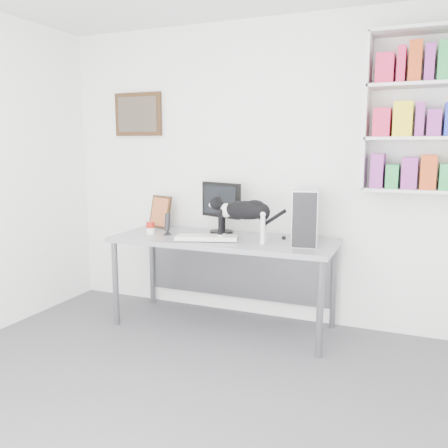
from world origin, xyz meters
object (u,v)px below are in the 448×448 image
(desk, at_px, (224,282))
(monitor, at_px, (221,207))
(speaker, at_px, (167,224))
(leaning_print, at_px, (160,211))
(bookshelf, at_px, (435,111))
(cat, at_px, (244,221))
(soup_can, at_px, (150,228))
(pc_tower, at_px, (306,216))
(keyboard, at_px, (207,238))

(desk, distance_m, monitor, 0.68)
(desk, xyz_separation_m, speaker, (-0.52, -0.06, 0.50))
(desk, xyz_separation_m, leaning_print, (-0.77, 0.25, 0.56))
(bookshelf, xyz_separation_m, desk, (-1.62, -0.27, -1.45))
(speaker, height_order, cat, cat)
(monitor, bearing_deg, bookshelf, 20.96)
(soup_can, bearing_deg, pc_tower, 6.05)
(bookshelf, relative_size, monitor, 2.62)
(leaning_print, distance_m, cat, 1.06)
(cat, bearing_deg, desk, 151.00)
(keyboard, bearing_deg, cat, -11.83)
(desk, bearing_deg, soup_can, -173.97)
(monitor, xyz_separation_m, speaker, (-0.41, -0.27, -0.14))
(monitor, height_order, speaker, monitor)
(bookshelf, xyz_separation_m, keyboard, (-1.72, -0.41, -1.03))
(speaker, xyz_separation_m, soup_can, (-0.16, -0.03, -0.05))
(keyboard, height_order, leaning_print, leaning_print)
(monitor, xyz_separation_m, keyboard, (0.01, -0.36, -0.22))
(monitor, xyz_separation_m, leaning_print, (-0.66, 0.03, -0.07))
(desk, relative_size, monitor, 4.08)
(pc_tower, bearing_deg, desk, 176.19)
(monitor, bearing_deg, soup_can, -133.55)
(cat, bearing_deg, leaning_print, 156.92)
(monitor, height_order, cat, monitor)
(pc_tower, relative_size, soup_can, 4.07)
(leaning_print, xyz_separation_m, cat, (1.00, -0.36, 0.02))
(desk, relative_size, leaning_print, 5.97)
(desk, xyz_separation_m, cat, (0.23, -0.11, 0.58))
(desk, height_order, cat, cat)
(monitor, relative_size, soup_can, 4.34)
(keyboard, distance_m, speaker, 0.44)
(keyboard, xyz_separation_m, pc_tower, (0.80, 0.21, 0.20))
(desk, bearing_deg, speaker, -174.70)
(speaker, relative_size, soup_can, 1.86)
(cat, bearing_deg, pc_tower, 17.14)
(desk, distance_m, leaning_print, 0.99)
(leaning_print, distance_m, soup_can, 0.36)
(cat, bearing_deg, soup_can, 174.81)
(bookshelf, height_order, leaning_print, bookshelf)
(desk, xyz_separation_m, soup_can, (-0.68, -0.08, 0.46))
(bookshelf, relative_size, soup_can, 11.38)
(leaning_print, height_order, soup_can, leaning_print)
(keyboard, relative_size, speaker, 2.58)
(bookshelf, relative_size, pc_tower, 2.79)
(leaning_print, bearing_deg, cat, -0.42)
(soup_can, bearing_deg, leaning_print, 104.64)
(keyboard, distance_m, pc_tower, 0.85)
(desk, relative_size, pc_tower, 4.34)
(monitor, relative_size, keyboard, 0.91)
(bookshelf, bearing_deg, pc_tower, -167.58)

